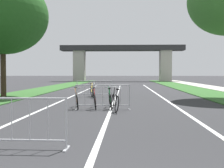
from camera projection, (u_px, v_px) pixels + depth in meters
grass_verge_left at (47, 89)px, 27.73m from camera, size 3.02×62.10×0.05m
grass_verge_right at (193, 89)px, 27.11m from camera, size 3.02×62.10×0.05m
sidewalk_path_right at (222, 89)px, 26.99m from camera, size 2.32×62.10×0.08m
lane_stripe_center at (117, 95)px, 19.99m from camera, size 0.14×35.92×0.01m
lane_stripe_right_lane at (160, 96)px, 19.86m from camera, size 0.14×35.92×0.01m
lane_stripe_left_lane at (74, 95)px, 20.12m from camera, size 0.14×35.92×0.01m
overpass_bridge at (122, 57)px, 53.12m from camera, size 22.15×2.94×6.47m
tree_left_oak_near at (2, 16)px, 18.41m from camera, size 5.69×5.69×7.55m
crowd_barrier_nearest at (12, 123)px, 5.96m from camera, size 2.31×0.49×1.05m
crowd_barrier_second at (103, 97)px, 12.36m from camera, size 2.33×0.56×1.05m
crowd_barrier_third at (94, 89)px, 18.86m from camera, size 2.32×0.50×1.05m
bicycle_white_0 at (94, 92)px, 18.48m from camera, size 0.48×1.68×0.98m
bicycle_black_1 at (115, 102)px, 11.82m from camera, size 0.53×1.61×1.01m
bicycle_red_2 at (95, 100)px, 12.73m from camera, size 0.49×1.62×0.95m
bicycle_orange_3 at (77, 100)px, 12.88m from camera, size 0.60×1.64×0.95m
bicycle_yellow_4 at (92, 91)px, 19.42m from camera, size 0.53×1.64×0.91m
bicycle_green_5 at (110, 100)px, 12.79m from camera, size 0.46×1.70×0.94m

